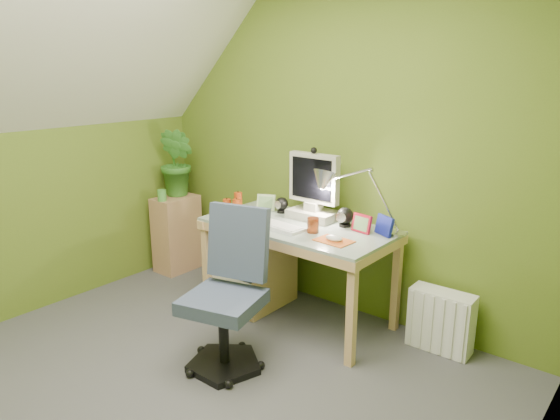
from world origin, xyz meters
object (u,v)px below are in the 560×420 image
Objects in this scene: monitor at (314,180)px; desk_lamp at (372,185)px; potted_plant at (178,162)px; side_ledge at (177,233)px; desk at (297,272)px; radiator at (441,321)px; task_chair at (223,301)px.

desk_lamp reaches higher than monitor.
desk_lamp is 1.82m from potted_plant.
potted_plant is at bearing 90.00° from side_ledge.
desk reaches higher than radiator.
potted_plant is 1.75m from task_chair.
radiator is at bearing 3.71° from side_ledge.
potted_plant is (0.00, 0.05, 0.62)m from side_ledge.
side_ledge is at bearing 177.34° from desk.
potted_plant is at bearing -178.47° from monitor.
task_chair is at bearing -133.35° from radiator.
desk is at bearing -90.58° from monitor.
side_ledge is at bearing -177.36° from radiator.
potted_plant is (-1.37, 0.13, 0.60)m from desk.
desk is 2.11× the size of desk_lamp.
potted_plant is at bearing -178.59° from radiator.
desk is at bearing -3.33° from side_ledge.
side_ledge is 0.62m from potted_plant.
desk is 2.36× the size of monitor.
side_ledge is 1.68× the size of radiator.
desk_lamp is (0.45, 0.00, 0.03)m from monitor.
radiator is at bearing 32.98° from task_chair.
radiator is at bearing 14.30° from desk.
monitor is 0.65× the size of task_chair.
potted_plant reaches higher than radiator.
task_chair is at bearing -88.09° from monitor.
radiator is at bearing 2.48° from potted_plant.
task_chair reaches higher than desk.
radiator is (0.91, 1.00, -0.23)m from task_chair.
desk_lamp is at bearing 1.58° from potted_plant.
potted_plant is at bearing -179.11° from desk_lamp.
task_chair is (0.04, -0.95, -0.54)m from monitor.
monitor reaches higher than desk.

